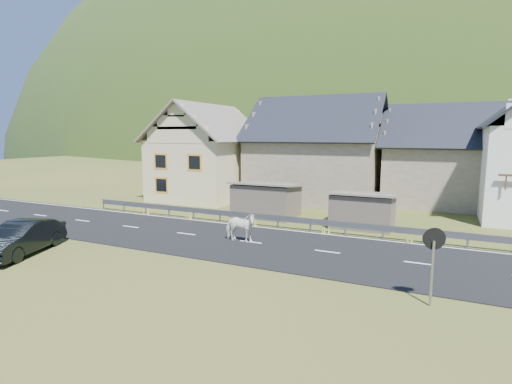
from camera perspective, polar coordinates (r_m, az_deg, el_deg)
The scene contains 14 objects.
ground at distance 20.62m, azimuth -0.73°, elevation -7.27°, with size 160.00×160.00×0.00m, color #394A16.
road at distance 20.62m, azimuth -0.73°, elevation -7.21°, with size 60.00×7.00×0.04m, color black.
lane_markings at distance 20.61m, azimuth -0.73°, elevation -7.15°, with size 60.00×6.60×0.01m, color silver.
guardrail at distance 23.76m, azimuth 3.16°, elevation -3.80°, with size 28.10×0.09×0.75m.
shed_left at distance 26.98m, azimuth 1.49°, elevation -1.18°, with size 4.30×3.30×2.40m, color #6B5F51.
shed_right at distance 24.65m, azimuth 14.99°, elevation -2.59°, with size 3.80×2.90×2.20m, color #6B5F51.
house_cream at distance 35.26m, azimuth -6.88°, elevation 6.30°, with size 7.80×9.80×8.30m.
house_stone_a at distance 34.28m, azimuth 8.83°, elevation 6.67°, with size 10.80×9.80×8.90m.
house_stone_b at distance 34.89m, azimuth 25.81°, elevation 5.32°, with size 9.80×8.80×8.10m.
mountain at distance 199.54m, azimuth 23.94°, elevation 0.18°, with size 440.00×280.00×260.00m, color #1F3F10.
conifer_patch at distance 142.86m, azimuth -1.27°, elevation 8.43°, with size 76.00×50.00×28.00m, color black.
horse at distance 20.52m, azimuth -2.32°, elevation -4.98°, with size 1.85×0.84×1.56m, color white.
car at distance 21.52m, azimuth -30.48°, elevation -5.67°, with size 1.62×4.64×1.53m, color black.
traffic_mirror at distance 14.06m, azimuth 24.04°, elevation -7.43°, with size 0.68×0.33×2.58m.
Camera 1 is at (8.71, -17.87, 5.51)m, focal length 28.00 mm.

